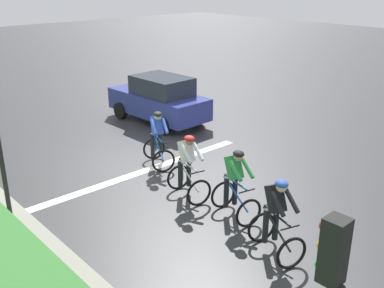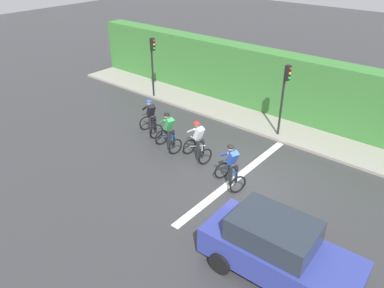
{
  "view_description": "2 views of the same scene",
  "coord_description": "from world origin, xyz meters",
  "px_view_note": "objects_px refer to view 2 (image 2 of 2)",
  "views": [
    {
      "loc": [
        6.86,
        10.02,
        5.27
      ],
      "look_at": [
        -0.34,
        2.08,
        1.18
      ],
      "focal_mm": 41.86,
      "sensor_mm": 36.0,
      "label": 1
    },
    {
      "loc": [
        -9.99,
        -5.62,
        8.0
      ],
      "look_at": [
        -0.77,
        2.0,
        1.27
      ],
      "focal_mm": 34.83,
      "sensor_mm": 36.0,
      "label": 2
    }
  ],
  "objects_px": {
    "cyclist_fourth": "(231,167)",
    "traffic_light_near_crossing": "(284,91)",
    "cyclist_second": "(169,133)",
    "car_navy": "(278,250)",
    "traffic_light_far_junction": "(153,59)",
    "cyclist_mid": "(198,142)",
    "cyclist_lead": "(151,118)"
  },
  "relations": [
    {
      "from": "cyclist_lead",
      "to": "traffic_light_near_crossing",
      "type": "height_order",
      "value": "traffic_light_near_crossing"
    },
    {
      "from": "car_navy",
      "to": "cyclist_second",
      "type": "bearing_deg",
      "value": 65.08
    },
    {
      "from": "cyclist_mid",
      "to": "traffic_light_near_crossing",
      "type": "height_order",
      "value": "traffic_light_near_crossing"
    },
    {
      "from": "cyclist_lead",
      "to": "traffic_light_far_junction",
      "type": "height_order",
      "value": "traffic_light_far_junction"
    },
    {
      "from": "cyclist_fourth",
      "to": "traffic_light_near_crossing",
      "type": "height_order",
      "value": "traffic_light_near_crossing"
    },
    {
      "from": "car_navy",
      "to": "cyclist_lead",
      "type": "bearing_deg",
      "value": 66.33
    },
    {
      "from": "cyclist_mid",
      "to": "car_navy",
      "type": "distance_m",
      "value": 6.25
    },
    {
      "from": "cyclist_fourth",
      "to": "traffic_light_far_junction",
      "type": "height_order",
      "value": "traffic_light_far_junction"
    },
    {
      "from": "cyclist_fourth",
      "to": "traffic_light_near_crossing",
      "type": "xyz_separation_m",
      "value": [
        4.54,
        0.45,
        1.43
      ]
    },
    {
      "from": "cyclist_mid",
      "to": "traffic_light_near_crossing",
      "type": "distance_m",
      "value": 4.41
    },
    {
      "from": "cyclist_second",
      "to": "car_navy",
      "type": "height_order",
      "value": "car_navy"
    },
    {
      "from": "cyclist_fourth",
      "to": "cyclist_second",
      "type": "bearing_deg",
      "value": 81.31
    },
    {
      "from": "cyclist_lead",
      "to": "traffic_light_near_crossing",
      "type": "bearing_deg",
      "value": -52.94
    },
    {
      "from": "car_navy",
      "to": "cyclist_fourth",
      "type": "bearing_deg",
      "value": 51.24
    },
    {
      "from": "traffic_light_near_crossing",
      "to": "cyclist_mid",
      "type": "bearing_deg",
      "value": 157.08
    },
    {
      "from": "cyclist_lead",
      "to": "cyclist_second",
      "type": "relative_size",
      "value": 1.0
    },
    {
      "from": "cyclist_lead",
      "to": "car_navy",
      "type": "distance_m",
      "value": 9.08
    },
    {
      "from": "cyclist_second",
      "to": "car_navy",
      "type": "bearing_deg",
      "value": -114.92
    },
    {
      "from": "cyclist_mid",
      "to": "traffic_light_far_junction",
      "type": "xyz_separation_m",
      "value": [
        3.58,
        5.99,
        1.43
      ]
    },
    {
      "from": "cyclist_second",
      "to": "cyclist_fourth",
      "type": "relative_size",
      "value": 1.0
    },
    {
      "from": "cyclist_second",
      "to": "cyclist_mid",
      "type": "bearing_deg",
      "value": -84.08
    },
    {
      "from": "car_navy",
      "to": "traffic_light_far_junction",
      "type": "bearing_deg",
      "value": 58.7
    },
    {
      "from": "cyclist_mid",
      "to": "cyclist_fourth",
      "type": "height_order",
      "value": "same"
    },
    {
      "from": "car_navy",
      "to": "traffic_light_far_junction",
      "type": "height_order",
      "value": "traffic_light_far_junction"
    },
    {
      "from": "cyclist_fourth",
      "to": "car_navy",
      "type": "xyz_separation_m",
      "value": [
        -2.6,
        -3.24,
        0.08
      ]
    },
    {
      "from": "cyclist_fourth",
      "to": "traffic_light_far_junction",
      "type": "bearing_deg",
      "value": 62.09
    },
    {
      "from": "cyclist_lead",
      "to": "cyclist_mid",
      "type": "bearing_deg",
      "value": -96.72
    },
    {
      "from": "cyclist_second",
      "to": "traffic_light_far_junction",
      "type": "bearing_deg",
      "value": 50.59
    },
    {
      "from": "cyclist_mid",
      "to": "cyclist_fourth",
      "type": "bearing_deg",
      "value": -108.37
    },
    {
      "from": "cyclist_fourth",
      "to": "traffic_light_near_crossing",
      "type": "relative_size",
      "value": 0.5
    },
    {
      "from": "cyclist_second",
      "to": "traffic_light_far_junction",
      "type": "height_order",
      "value": "traffic_light_far_junction"
    },
    {
      "from": "cyclist_mid",
      "to": "traffic_light_near_crossing",
      "type": "xyz_separation_m",
      "value": [
        3.85,
        -1.63,
        1.43
      ]
    }
  ]
}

